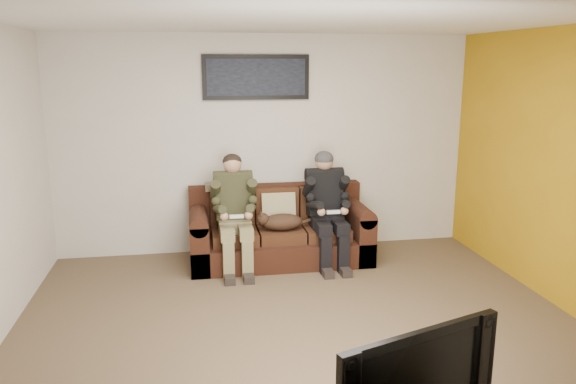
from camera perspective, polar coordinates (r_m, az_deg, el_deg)
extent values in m
plane|color=brown|center=(5.03, 1.40, -13.73)|extent=(5.00, 5.00, 0.00)
plane|color=silver|center=(4.51, 1.59, 17.28)|extent=(5.00, 5.00, 0.00)
plane|color=beige|center=(6.79, -2.25, 4.82)|extent=(5.00, 0.00, 5.00)
plane|color=beige|center=(2.52, 11.71, -9.68)|extent=(5.00, 0.00, 5.00)
plane|color=beige|center=(5.64, 27.26, 1.71)|extent=(0.00, 4.50, 4.50)
plane|color=#B28311|center=(5.64, 27.18, 1.71)|extent=(0.00, 4.50, 4.50)
cube|color=#34190F|center=(6.59, -0.82, -5.82)|extent=(2.06, 0.89, 0.28)
cube|color=#34190F|center=(6.80, -1.30, -1.51)|extent=(2.06, 0.19, 0.56)
cube|color=#34190F|center=(6.47, -9.00, -5.02)|extent=(0.21, 0.89, 0.56)
cube|color=#34190F|center=(6.74, 7.00, -4.21)|extent=(0.21, 0.89, 0.56)
cylinder|color=#34190F|center=(6.39, -9.09, -2.62)|extent=(0.21, 0.89, 0.21)
cylinder|color=#34190F|center=(6.67, 7.07, -1.90)|extent=(0.21, 0.89, 0.21)
cube|color=#412313|center=(6.42, -5.45, -4.44)|extent=(0.51, 0.56, 0.13)
cube|color=#412313|center=(6.60, -5.68, -1.51)|extent=(0.51, 0.13, 0.41)
cube|color=#412313|center=(6.48, -0.76, -4.22)|extent=(0.51, 0.56, 0.13)
cube|color=#412313|center=(6.66, -1.13, -1.32)|extent=(0.51, 0.13, 0.41)
cube|color=#412313|center=(6.58, 3.81, -3.98)|extent=(0.51, 0.56, 0.13)
cube|color=#412313|center=(6.76, 3.31, -1.13)|extent=(0.51, 0.13, 0.41)
cube|color=tan|center=(6.56, -0.99, -1.70)|extent=(0.39, 0.19, 0.39)
cube|color=gray|center=(6.65, -6.60, 0.58)|extent=(0.42, 0.21, 0.07)
cube|color=#867D53|center=(6.35, -5.46, -3.35)|extent=(0.36, 0.30, 0.14)
cube|color=#31321E|center=(6.37, -5.58, -0.51)|extent=(0.40, 0.30, 0.53)
cylinder|color=#31321E|center=(6.35, -5.64, 1.37)|extent=(0.44, 0.18, 0.18)
sphere|color=tan|center=(6.34, -5.69, 2.83)|extent=(0.21, 0.21, 0.21)
cube|color=#867D53|center=(6.16, -6.24, -3.99)|extent=(0.15, 0.42, 0.13)
cube|color=#867D53|center=(6.17, -4.38, -3.91)|extent=(0.15, 0.42, 0.13)
cube|color=#867D53|center=(6.05, -6.05, -6.95)|extent=(0.12, 0.13, 0.41)
cube|color=#867D53|center=(6.07, -4.15, -6.86)|extent=(0.12, 0.13, 0.41)
cube|color=black|center=(6.04, -5.96, -8.69)|extent=(0.11, 0.26, 0.08)
cube|color=black|center=(6.05, -4.05, -8.59)|extent=(0.11, 0.26, 0.08)
cylinder|color=#31321E|center=(6.27, -7.38, 0.16)|extent=(0.11, 0.30, 0.28)
cylinder|color=#31321E|center=(6.30, -3.74, 0.30)|extent=(0.11, 0.30, 0.28)
cylinder|color=#31321E|center=(6.10, -6.96, -1.75)|extent=(0.14, 0.32, 0.15)
cylinder|color=#31321E|center=(6.12, -3.78, -1.62)|extent=(0.14, 0.32, 0.15)
sphere|color=tan|center=(6.00, -6.50, -2.48)|extent=(0.09, 0.09, 0.09)
sphere|color=tan|center=(6.02, -4.03, -2.38)|extent=(0.09, 0.09, 0.09)
cube|color=white|center=(5.99, -5.24, -2.48)|extent=(0.15, 0.04, 0.03)
ellipsoid|color=black|center=(6.35, -5.70, 3.12)|extent=(0.22, 0.22, 0.17)
cube|color=black|center=(6.51, 3.88, -2.91)|extent=(0.36, 0.30, 0.14)
cube|color=black|center=(6.53, 3.71, -0.14)|extent=(0.40, 0.30, 0.53)
cylinder|color=black|center=(6.51, 3.70, 1.70)|extent=(0.44, 0.18, 0.18)
sphere|color=tan|center=(6.50, 3.68, 3.12)|extent=(0.21, 0.21, 0.21)
cube|color=black|center=(6.31, 3.43, -3.53)|extent=(0.15, 0.42, 0.13)
cube|color=black|center=(6.36, 5.18, -3.43)|extent=(0.15, 0.42, 0.13)
cube|color=black|center=(6.20, 3.82, -6.40)|extent=(0.12, 0.13, 0.41)
cube|color=black|center=(6.25, 5.61, -6.28)|extent=(0.12, 0.13, 0.41)
cube|color=black|center=(6.19, 3.97, -8.09)|extent=(0.11, 0.26, 0.08)
cube|color=black|center=(6.24, 5.77, -7.96)|extent=(0.11, 0.26, 0.08)
cylinder|color=black|center=(6.40, 2.13, 0.52)|extent=(0.11, 0.30, 0.28)
cylinder|color=black|center=(6.49, 5.59, 0.65)|extent=(0.11, 0.30, 0.28)
cylinder|color=black|center=(6.24, 2.81, -1.33)|extent=(0.14, 0.32, 0.15)
cylinder|color=black|center=(6.32, 5.82, -1.20)|extent=(0.14, 0.32, 0.15)
sphere|color=tan|center=(6.14, 3.41, -2.04)|extent=(0.09, 0.09, 0.09)
sphere|color=tan|center=(6.21, 5.75, -1.93)|extent=(0.09, 0.09, 0.09)
cube|color=white|center=(6.16, 4.63, -2.03)|extent=(0.15, 0.04, 0.03)
ellipsoid|color=black|center=(6.49, 3.68, 3.38)|extent=(0.22, 0.22, 0.19)
ellipsoid|color=#462C1B|center=(6.35, -0.61, -3.06)|extent=(0.47, 0.26, 0.19)
sphere|color=#462C1B|center=(6.28, -2.55, -2.75)|extent=(0.14, 0.14, 0.14)
cone|color=#462C1B|center=(6.22, -2.70, -2.22)|extent=(0.04, 0.04, 0.04)
cone|color=#462C1B|center=(6.29, -2.78, -2.05)|extent=(0.04, 0.04, 0.04)
cylinder|color=#462C1B|center=(6.45, 1.43, -3.14)|extent=(0.26, 0.13, 0.08)
cube|color=black|center=(6.68, -3.26, 11.57)|extent=(1.25, 0.04, 0.52)
cube|color=black|center=(6.65, -3.23, 11.56)|extent=(1.15, 0.01, 0.42)
imported|color=black|center=(3.09, 11.98, -17.60)|extent=(0.97, 0.45, 0.57)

